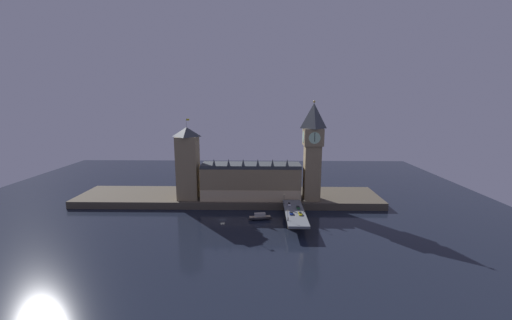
{
  "coord_description": "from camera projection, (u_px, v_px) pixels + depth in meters",
  "views": [
    {
      "loc": [
        24.31,
        -185.28,
        72.6
      ],
      "look_at": [
        20.62,
        20.0,
        34.37
      ],
      "focal_mm": 22.0,
      "sensor_mm": 36.0,
      "label": 1
    }
  ],
  "objects": [
    {
      "name": "street_lamp_far",
      "position": [
        284.0,
        197.0,
        202.58
      ],
      "size": [
        1.34,
        0.6,
        6.68
      ],
      "color": "#2D3333",
      "rests_on": "bridge"
    },
    {
      "name": "bridge",
      "position": [
        295.0,
        215.0,
        189.13
      ],
      "size": [
        11.72,
        46.0,
        7.47
      ],
      "color": "slate",
      "rests_on": "ground_plane"
    },
    {
      "name": "street_lamp_mid",
      "position": [
        304.0,
        204.0,
        187.85
      ],
      "size": [
        1.34,
        0.6,
        7.21
      ],
      "color": "#2D3333",
      "rests_on": "bridge"
    },
    {
      "name": "pedestrian_mid_walk",
      "position": [
        304.0,
        211.0,
        186.62
      ],
      "size": [
        0.38,
        0.38,
        1.72
      ],
      "color": "black",
      "rests_on": "bridge"
    },
    {
      "name": "car_southbound_trail",
      "position": [
        298.0,
        207.0,
        194.2
      ],
      "size": [
        1.99,
        4.78,
        1.42
      ],
      "color": "#235633",
      "rests_on": "bridge"
    },
    {
      "name": "clock_tower",
      "position": [
        313.0,
        148.0,
        213.74
      ],
      "size": [
        13.37,
        13.48,
        68.42
      ],
      "color": "#8E7A56",
      "rests_on": "embankment"
    },
    {
      "name": "victoria_tower",
      "position": [
        188.0,
        163.0,
        218.9
      ],
      "size": [
        14.54,
        14.54,
        56.46
      ],
      "color": "#8E7A56",
      "rests_on": "embankment"
    },
    {
      "name": "embankment",
      "position": [
        229.0,
        197.0,
        233.72
      ],
      "size": [
        220.0,
        42.0,
        5.03
      ],
      "color": "#4C4438",
      "rests_on": "ground_plane"
    },
    {
      "name": "boat_upstream",
      "position": [
        260.0,
        217.0,
        195.6
      ],
      "size": [
        15.42,
        5.73,
        4.39
      ],
      "color": "#28282D",
      "rests_on": "ground_plane"
    },
    {
      "name": "pedestrian_near_rail",
      "position": [
        288.0,
        218.0,
        175.18
      ],
      "size": [
        0.38,
        0.38,
        1.68
      ],
      "color": "black",
      "rests_on": "bridge"
    },
    {
      "name": "ground_plane",
      "position": [
        222.0,
        220.0,
        195.84
      ],
      "size": [
        400.0,
        400.0,
        0.0
      ],
      "primitive_type": "plane",
      "color": "black"
    },
    {
      "name": "street_lamp_near",
      "position": [
        288.0,
        214.0,
        173.68
      ],
      "size": [
        1.34,
        0.6,
        6.28
      ],
      "color": "#2D3333",
      "rests_on": "bridge"
    },
    {
      "name": "parliament_hall",
      "position": [
        251.0,
        181.0,
        221.92
      ],
      "size": [
        69.22,
        19.51,
        29.71
      ],
      "color": "#8E7A56",
      "rests_on": "embankment"
    },
    {
      "name": "car_southbound_lead",
      "position": [
        300.0,
        213.0,
        183.6
      ],
      "size": [
        1.96,
        4.65,
        1.42
      ],
      "color": "yellow",
      "rests_on": "bridge"
    },
    {
      "name": "car_northbound_lead",
      "position": [
        289.0,
        204.0,
        200.05
      ],
      "size": [
        1.98,
        4.55,
        1.56
      ],
      "color": "white",
      "rests_on": "bridge"
    },
    {
      "name": "car_northbound_trail",
      "position": [
        291.0,
        213.0,
        184.21
      ],
      "size": [
        2.09,
        3.88,
        1.34
      ],
      "color": "navy",
      "rests_on": "bridge"
    }
  ]
}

